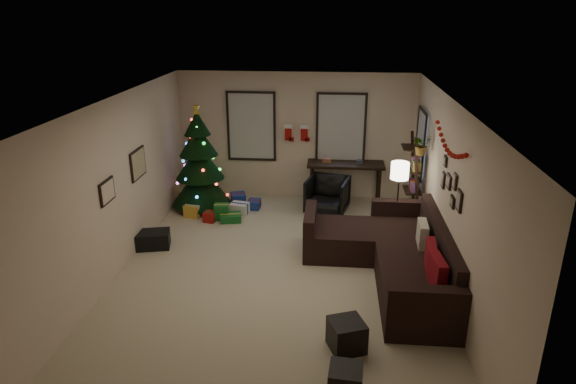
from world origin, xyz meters
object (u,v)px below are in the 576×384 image
object	(u,v)px
sofa	(394,256)
desk	(346,168)
desk_chair	(327,195)
christmas_tree	(200,166)
bookshelf	(414,184)

from	to	relation	value
sofa	desk	distance (m)	3.18
sofa	desk_chair	world-z (taller)	sofa
christmas_tree	desk_chair	xyz separation A→B (m)	(2.60, -0.02, -0.54)
christmas_tree	sofa	bearing A→B (deg)	-33.44
christmas_tree	bookshelf	bearing A→B (deg)	-8.48
desk_chair	bookshelf	world-z (taller)	bookshelf
desk	desk_chair	bearing A→B (deg)	-119.00
bookshelf	sofa	bearing A→B (deg)	-105.61
sofa	christmas_tree	bearing A→B (deg)	146.56
desk_chair	bookshelf	distance (m)	1.77
desk	desk_chair	size ratio (longest dim) A/B	2.14
desk	bookshelf	distance (m)	1.76
desk_chair	bookshelf	size ratio (longest dim) A/B	0.41
desk	bookshelf	size ratio (longest dim) A/B	0.88
christmas_tree	bookshelf	world-z (taller)	christmas_tree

